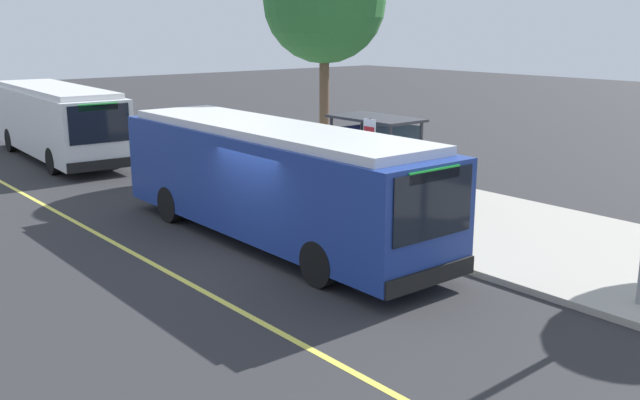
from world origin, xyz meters
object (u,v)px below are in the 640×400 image
Objects in this scene: pedestrian_commuter at (319,168)px; transit_bus_main at (271,178)px; transit_bus_second at (57,120)px; route_sign_post at (369,156)px; waiting_bench at (375,181)px.

transit_bus_main is at bearing -56.40° from pedestrian_commuter.
route_sign_post is (15.47, 2.77, 0.34)m from transit_bus_second.
transit_bus_main is 6.42× the size of pedestrian_commuter.
transit_bus_second is 14.40m from waiting_bench.
transit_bus_second is 15.72m from route_sign_post.
pedestrian_commuter is at bearing 168.24° from route_sign_post.
transit_bus_main is 5.17m from waiting_bench.
transit_bus_main reaches higher than pedestrian_commuter.
transit_bus_main is at bearing -0.08° from transit_bus_second.
transit_bus_main is 14.88m from transit_bus_second.
pedestrian_commuter is (-0.89, -1.51, 0.48)m from waiting_bench.
waiting_bench is at bearing 105.49° from transit_bus_main.
route_sign_post is 3.02m from pedestrian_commuter.
pedestrian_commuter is (12.63, 3.36, -0.50)m from transit_bus_second.
route_sign_post reaches higher than waiting_bench.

